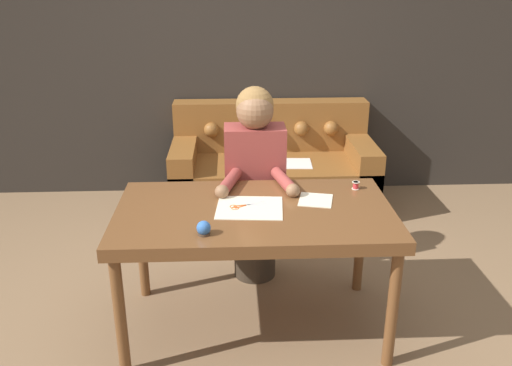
{
  "coord_description": "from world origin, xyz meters",
  "views": [
    {
      "loc": [
        -0.08,
        -2.7,
        1.96
      ],
      "look_at": [
        0.05,
        0.09,
        0.85
      ],
      "focal_mm": 38.0,
      "sensor_mm": 36.0,
      "label": 1
    }
  ],
  "objects": [
    {
      "name": "wall_back",
      "position": [
        0.0,
        2.13,
        1.3
      ],
      "size": [
        8.0,
        0.06,
        2.6
      ],
      "color": "#2D2823",
      "rests_on": "ground_plane"
    },
    {
      "name": "scissors",
      "position": [
        -0.03,
        -0.01,
        0.76
      ],
      "size": [
        0.2,
        0.12,
        0.01
      ],
      "color": "silver",
      "rests_on": "dining_table"
    },
    {
      "name": "pattern_paper_offcut",
      "position": [
        0.39,
        0.06,
        0.75
      ],
      "size": [
        0.22,
        0.23,
        0.0
      ],
      "color": "beige",
      "rests_on": "dining_table"
    },
    {
      "name": "ground_plane",
      "position": [
        0.0,
        0.0,
        0.0
      ],
      "size": [
        16.0,
        16.0,
        0.0
      ],
      "primitive_type": "plane",
      "color": "#846647"
    },
    {
      "name": "pin_cushion",
      "position": [
        -0.22,
        -0.33,
        0.79
      ],
      "size": [
        0.07,
        0.07,
        0.07
      ],
      "color": "#4C3828",
      "rests_on": "dining_table"
    },
    {
      "name": "person",
      "position": [
        0.07,
        0.53,
        0.68
      ],
      "size": [
        0.48,
        0.6,
        1.3
      ],
      "color": "#33281E",
      "rests_on": "ground_plane"
    },
    {
      "name": "pattern_paper_main",
      "position": [
        0.01,
        -0.03,
        0.75
      ],
      "size": [
        0.38,
        0.34,
        0.0
      ],
      "color": "beige",
      "rests_on": "dining_table"
    },
    {
      "name": "couch",
      "position": [
        0.27,
        1.71,
        0.31
      ],
      "size": [
        1.7,
        0.85,
        0.88
      ],
      "color": "brown",
      "rests_on": "ground_plane"
    },
    {
      "name": "thread_spool",
      "position": [
        0.65,
        0.22,
        0.78
      ],
      "size": [
        0.04,
        0.04,
        0.05
      ],
      "color": "red",
      "rests_on": "dining_table"
    },
    {
      "name": "dining_table",
      "position": [
        0.04,
        -0.04,
        0.68
      ],
      "size": [
        1.5,
        0.85,
        0.75
      ],
      "color": "brown",
      "rests_on": "ground_plane"
    }
  ]
}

